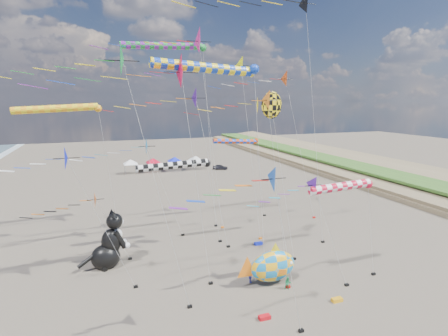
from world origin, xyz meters
name	(u,v)px	position (x,y,z in m)	size (l,w,h in m)	color
ground	(297,332)	(0.00, 0.00, 0.00)	(260.00, 260.00, 0.00)	brown
delta_kite_0	(111,64)	(-11.31, 5.46, 18.42)	(11.40, 2.44, 19.89)	#128238
delta_kite_1	(87,201)	(-13.78, 15.87, 6.64)	(8.65, 1.71, 7.88)	#FF5C0D
delta_kite_2	(228,67)	(0.74, 16.23, 19.51)	(12.27, 2.12, 20.94)	#ECFF12
delta_kite_3	(64,160)	(-14.99, 10.01, 11.58)	(10.42, 2.09, 12.92)	#0C19CA
delta_kite_4	(261,183)	(-3.10, -0.08, 11.11)	(8.53, 1.82, 12.39)	blue
delta_kite_5	(189,43)	(-2.08, 21.23, 22.53)	(14.59, 3.23, 24.35)	#E61A7E
delta_kite_6	(168,75)	(-7.08, 8.33, 18.03)	(12.92, 2.88, 19.70)	#D70034
delta_kite_7	(259,103)	(2.13, 11.45, 15.86)	(9.87, 2.06, 17.24)	orange
delta_kite_8	(282,80)	(9.55, 20.52, 18.59)	(14.22, 2.33, 20.08)	#D44C14
delta_kite_9	(307,193)	(2.94, 3.98, 8.92)	(9.32, 1.78, 10.17)	#531CA1
delta_kite_10	(296,7)	(6.53, 12.83, 25.07)	(15.41, 2.54, 26.67)	black
delta_kite_11	(147,148)	(-7.38, 20.40, 10.89)	(10.28, 2.02, 12.25)	#1778BD
delta_kite_12	(185,100)	(-4.09, 15.29, 16.14)	(12.72, 2.42, 17.64)	#48148F
windsock_0	(238,142)	(4.95, 23.67, 10.73)	(7.76, 0.66, 11.15)	#C63C0E
windsock_1	(167,47)	(-4.46, 22.06, 22.07)	(11.11, 0.84, 22.57)	#1A8F35
windsock_2	(210,69)	(-3.69, 8.41, 18.57)	(10.29, 0.84, 19.07)	#123BBD
windsock_3	(176,166)	(-4.77, 17.02, 9.32)	(9.33, 0.81, 9.76)	black
windsock_4	(344,187)	(7.08, 4.76, 8.86)	(7.58, 0.78, 9.30)	red
windsock_5	(61,109)	(-15.77, 19.99, 15.24)	(9.61, 0.77, 15.69)	#FFA515
angelfish_kite	(270,106)	(3.60, 12.09, 15.53)	(3.74, 3.02, 16.97)	yellow
cat_inflatable	(108,239)	(-12.14, 14.93, 2.85)	(4.22, 2.11, 5.69)	black
fish_inflatable	(272,266)	(1.35, 6.46, 1.75)	(5.62, 2.06, 3.91)	#1480C5
person_adult	(271,258)	(2.94, 9.86, 0.75)	(0.54, 0.36, 1.49)	#93929D
child_green	(288,283)	(2.21, 5.22, 0.59)	(0.58, 0.45, 1.19)	#218A52
child_blue	(250,277)	(-0.33, 7.39, 0.51)	(0.60, 0.25, 1.02)	#2F3AB6
kite_bag_0	(264,317)	(-1.53, 2.14, 0.15)	(0.90, 0.44, 0.30)	red
kite_bag_1	(337,300)	(5.07, 2.24, 0.15)	(0.90, 0.44, 0.30)	orange
kite_bag_2	(258,243)	(3.95, 14.78, 0.15)	(0.90, 0.44, 0.30)	#1626DE
kite_bag_3	(261,276)	(0.98, 7.95, 0.15)	(0.90, 0.44, 0.30)	black
tent_row	(164,158)	(1.50, 60.00, 3.15)	(19.20, 4.20, 3.80)	white
parked_car	(220,167)	(14.42, 58.00, 0.60)	(1.42, 3.53, 1.20)	#26262D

